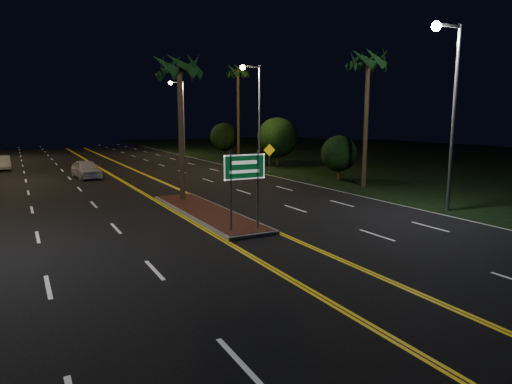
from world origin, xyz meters
TOP-DOWN VIEW (x-y plane):
  - ground at (0.00, 0.00)m, footprint 120.00×120.00m
  - grass_right at (30.00, 25.00)m, footprint 40.00×110.00m
  - median_island at (0.00, 7.00)m, footprint 2.25×10.25m
  - highway_sign at (0.00, 2.80)m, footprint 1.80×0.08m
  - streetlight_right_near at (10.61, 2.00)m, footprint 1.91×0.44m
  - streetlight_right_mid at (10.61, 22.00)m, footprint 1.91×0.44m
  - streetlight_right_far at (10.61, 42.00)m, footprint 1.91×0.44m
  - palm_median at (0.00, 10.50)m, footprint 2.40×2.40m
  - palm_right_near at (12.50, 10.00)m, footprint 2.40×2.40m
  - palm_right_far at (12.80, 30.00)m, footprint 2.40×2.40m
  - shrub_near at (13.50, 14.00)m, footprint 2.70×2.70m
  - shrub_mid at (14.00, 24.00)m, footprint 3.78×3.78m
  - shrub_far at (13.80, 36.00)m, footprint 3.24×3.24m
  - car_near at (-3.29, 23.58)m, footprint 2.57×5.07m
  - car_far at (-9.15, 33.02)m, footprint 2.07×4.40m
  - warning_sign at (10.80, 19.86)m, footprint 1.01×0.16m

SIDE VIEW (x-z plane):
  - ground at x=0.00m, z-range 0.00..0.00m
  - grass_right at x=30.00m, z-range 0.00..0.01m
  - median_island at x=0.00m, z-range 0.00..0.17m
  - car_far at x=-9.15m, z-range 0.00..1.44m
  - car_near at x=-3.29m, z-range 0.00..1.63m
  - warning_sign at x=10.80m, z-range 0.36..2.79m
  - shrub_near at x=13.50m, z-range 0.30..3.60m
  - shrub_far at x=13.80m, z-range 0.36..4.32m
  - highway_sign at x=0.00m, z-range 0.80..4.00m
  - shrub_mid at x=14.00m, z-range 0.42..5.04m
  - streetlight_right_near at x=10.61m, z-range 1.16..10.16m
  - streetlight_right_mid at x=10.61m, z-range 1.16..10.16m
  - streetlight_right_far at x=10.61m, z-range 1.16..10.16m
  - palm_median at x=0.00m, z-range 3.13..11.43m
  - palm_right_near at x=12.50m, z-range 3.56..12.86m
  - palm_right_far at x=12.80m, z-range 3.99..14.29m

